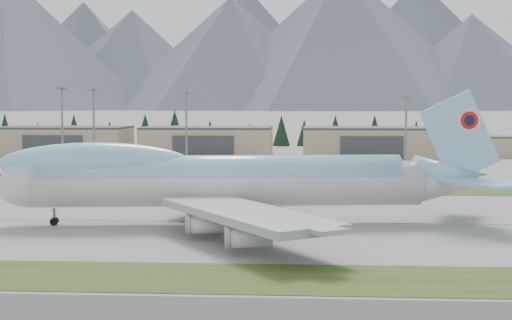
# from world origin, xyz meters

# --- Properties ---
(ground) EXTENTS (7000.00, 7000.00, 0.00)m
(ground) POSITION_xyz_m (0.00, 0.00, 0.00)
(ground) COLOR gray
(ground) RESTS_ON ground
(grass_strip_near) EXTENTS (400.00, 14.00, 0.08)m
(grass_strip_near) POSITION_xyz_m (0.00, -38.00, 0.00)
(grass_strip_near) COLOR #2D4C1B
(grass_strip_near) RESTS_ON ground
(grass_strip_far) EXTENTS (400.00, 18.00, 0.08)m
(grass_strip_far) POSITION_xyz_m (0.00, 45.00, 0.00)
(grass_strip_far) COLOR #2D4C1B
(grass_strip_far) RESTS_ON ground
(taxiway_line_main) EXTENTS (400.00, 0.40, 0.02)m
(taxiway_line_main) POSITION_xyz_m (0.00, 0.00, 0.00)
(taxiway_line_main) COLOR gold
(taxiway_line_main) RESTS_ON ground
(boeing_747_freighter) EXTENTS (82.86, 70.99, 21.77)m
(boeing_747_freighter) POSITION_xyz_m (7.16, -1.95, 7.18)
(boeing_747_freighter) COLOR silver
(boeing_747_freighter) RESTS_ON ground
(hangar_left) EXTENTS (48.00, 26.60, 10.80)m
(hangar_left) POSITION_xyz_m (-70.00, 149.90, 5.39)
(hangar_left) COLOR tan
(hangar_left) RESTS_ON ground
(hangar_center) EXTENTS (48.00, 26.60, 10.80)m
(hangar_center) POSITION_xyz_m (-15.00, 149.90, 5.39)
(hangar_center) COLOR tan
(hangar_center) RESTS_ON ground
(hangar_right) EXTENTS (48.00, 26.60, 10.80)m
(hangar_right) POSITION_xyz_m (45.00, 149.90, 5.39)
(hangar_right) COLOR tan
(hangar_right) RESTS_ON ground
(control_shed) EXTENTS (14.00, 12.00, 7.60)m
(control_shed) POSITION_xyz_m (95.00, 148.00, 3.80)
(control_shed) COLOR tan
(control_shed) RESTS_ON ground
(floodlight_masts) EXTENTS (196.98, 10.35, 24.67)m
(floodlight_masts) POSITION_xyz_m (-10.67, 109.42, 16.33)
(floodlight_masts) COLOR slate
(floodlight_masts) RESTS_ON ground
(service_vehicle_a) EXTENTS (2.54, 3.34, 1.06)m
(service_vehicle_a) POSITION_xyz_m (-41.53, 128.47, 0.00)
(service_vehicle_a) COLOR silver
(service_vehicle_a) RESTS_ON ground
(service_vehicle_b) EXTENTS (4.31, 2.93, 1.34)m
(service_vehicle_b) POSITION_xyz_m (23.58, 121.69, 0.00)
(service_vehicle_b) COLOR gold
(service_vehicle_b) RESTS_ON ground
(service_vehicle_c) EXTENTS (1.89, 3.78, 1.05)m
(service_vehicle_c) POSITION_xyz_m (53.30, 140.00, 0.00)
(service_vehicle_c) COLOR silver
(service_vehicle_c) RESTS_ON ground
(conifer_belt) EXTENTS (273.35, 14.18, 16.76)m
(conifer_belt) POSITION_xyz_m (0.83, 213.07, 6.91)
(conifer_belt) COLOR black
(conifer_belt) RESTS_ON ground
(mountain_ridge_front) EXTENTS (4339.91, 1191.34, 486.40)m
(mountain_ridge_front) POSITION_xyz_m (-0.29, 2211.07, 219.14)
(mountain_ridge_front) COLOR #464C5E
(mountain_ridge_front) RESTS_ON ground
(mountain_ridge_rear) EXTENTS (4499.47, 1071.94, 535.97)m
(mountain_ridge_rear) POSITION_xyz_m (251.94, 2900.00, 262.66)
(mountain_ridge_rear) COLOR #464C5E
(mountain_ridge_rear) RESTS_ON ground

